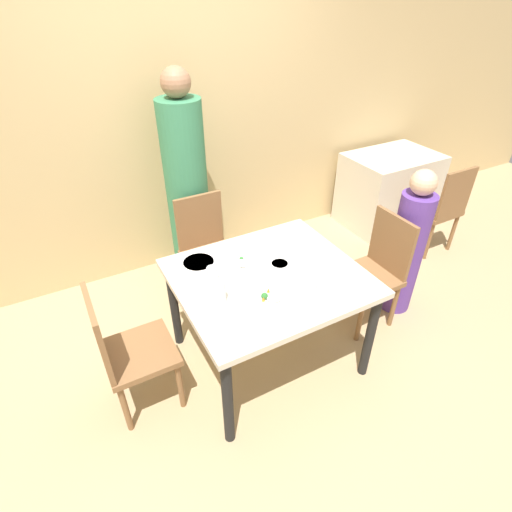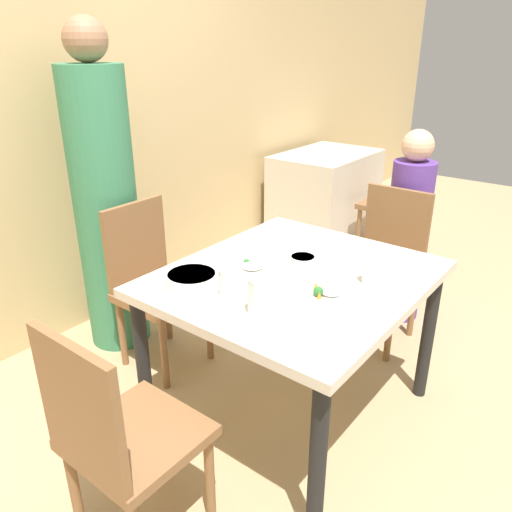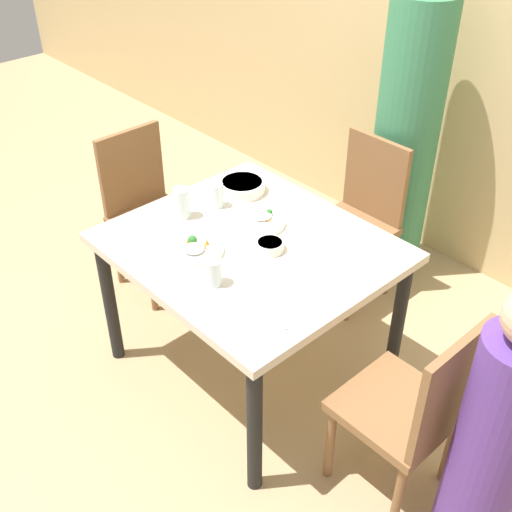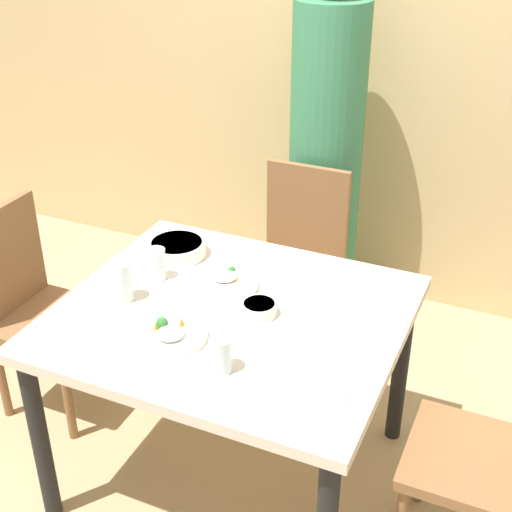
{
  "view_description": "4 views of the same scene",
  "coord_description": "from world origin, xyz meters",
  "px_view_note": "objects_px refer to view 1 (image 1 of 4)",
  "views": [
    {
      "loc": [
        -1.0,
        -1.67,
        2.21
      ],
      "look_at": [
        -0.1,
        -0.01,
        0.91
      ],
      "focal_mm": 28.0,
      "sensor_mm": 36.0,
      "label": 1
    },
    {
      "loc": [
        -1.61,
        -1.04,
        1.63
      ],
      "look_at": [
        -0.15,
        0.1,
        0.83
      ],
      "focal_mm": 35.0,
      "sensor_mm": 36.0,
      "label": 2
    },
    {
      "loc": [
        1.66,
        -1.49,
        2.26
      ],
      "look_at": [
        0.13,
        -0.09,
        0.77
      ],
      "focal_mm": 45.0,
      "sensor_mm": 36.0,
      "label": 3
    },
    {
      "loc": [
        0.88,
        -1.76,
        2.04
      ],
      "look_at": [
        0.1,
        -0.02,
        0.97
      ],
      "focal_mm": 50.0,
      "sensor_mm": 36.0,
      "label": 4
    }
  ],
  "objects_px": {
    "person_adult": "(187,192)",
    "bowl_curry": "(199,265)",
    "chair_child_spot": "(375,268)",
    "glass_water_tall": "(213,276)",
    "person_child": "(407,249)",
    "chair_adult_spot": "(207,248)",
    "plate_rice_adult": "(272,298)"
  },
  "relations": [
    {
      "from": "person_child",
      "to": "chair_adult_spot",
      "type": "bearing_deg",
      "value": 146.21
    },
    {
      "from": "chair_adult_spot",
      "to": "chair_child_spot",
      "type": "relative_size",
      "value": 1.0
    },
    {
      "from": "chair_adult_spot",
      "to": "glass_water_tall",
      "type": "relative_size",
      "value": 7.59
    },
    {
      "from": "chair_adult_spot",
      "to": "person_adult",
      "type": "distance_m",
      "value": 0.48
    },
    {
      "from": "glass_water_tall",
      "to": "person_adult",
      "type": "bearing_deg",
      "value": 76.91
    },
    {
      "from": "chair_adult_spot",
      "to": "plate_rice_adult",
      "type": "bearing_deg",
      "value": -91.21
    },
    {
      "from": "bowl_curry",
      "to": "plate_rice_adult",
      "type": "height_order",
      "value": "plate_rice_adult"
    },
    {
      "from": "person_adult",
      "to": "bowl_curry",
      "type": "height_order",
      "value": "person_adult"
    },
    {
      "from": "chair_child_spot",
      "to": "glass_water_tall",
      "type": "distance_m",
      "value": 1.28
    },
    {
      "from": "bowl_curry",
      "to": "glass_water_tall",
      "type": "height_order",
      "value": "glass_water_tall"
    },
    {
      "from": "bowl_curry",
      "to": "glass_water_tall",
      "type": "bearing_deg",
      "value": -83.84
    },
    {
      "from": "chair_adult_spot",
      "to": "chair_child_spot",
      "type": "xyz_separation_m",
      "value": [
        0.98,
        -0.85,
        0.0
      ]
    },
    {
      "from": "chair_adult_spot",
      "to": "person_adult",
      "type": "height_order",
      "value": "person_adult"
    },
    {
      "from": "chair_child_spot",
      "to": "person_adult",
      "type": "relative_size",
      "value": 0.5
    },
    {
      "from": "person_adult",
      "to": "glass_water_tall",
      "type": "distance_m",
      "value": 1.11
    },
    {
      "from": "chair_adult_spot",
      "to": "glass_water_tall",
      "type": "distance_m",
      "value": 0.85
    },
    {
      "from": "bowl_curry",
      "to": "person_adult",
      "type": "bearing_deg",
      "value": 73.38
    },
    {
      "from": "person_adult",
      "to": "person_child",
      "type": "bearing_deg",
      "value": -43.04
    },
    {
      "from": "chair_adult_spot",
      "to": "glass_water_tall",
      "type": "xyz_separation_m",
      "value": [
        -0.25,
        -0.75,
        0.31
      ]
    },
    {
      "from": "person_child",
      "to": "plate_rice_adult",
      "type": "relative_size",
      "value": 5.35
    },
    {
      "from": "person_adult",
      "to": "glass_water_tall",
      "type": "height_order",
      "value": "person_adult"
    },
    {
      "from": "bowl_curry",
      "to": "plate_rice_adult",
      "type": "distance_m",
      "value": 0.54
    },
    {
      "from": "person_adult",
      "to": "plate_rice_adult",
      "type": "distance_m",
      "value": 1.38
    },
    {
      "from": "chair_adult_spot",
      "to": "plate_rice_adult",
      "type": "distance_m",
      "value": 1.08
    },
    {
      "from": "bowl_curry",
      "to": "plate_rice_adult",
      "type": "xyz_separation_m",
      "value": [
        0.25,
        -0.47,
        -0.02
      ]
    },
    {
      "from": "chair_child_spot",
      "to": "plate_rice_adult",
      "type": "relative_size",
      "value": 3.98
    },
    {
      "from": "chair_child_spot",
      "to": "person_adult",
      "type": "bearing_deg",
      "value": -140.53
    },
    {
      "from": "chair_child_spot",
      "to": "person_child",
      "type": "height_order",
      "value": "person_child"
    },
    {
      "from": "person_adult",
      "to": "chair_adult_spot",
      "type": "bearing_deg",
      "value": -90.0
    },
    {
      "from": "bowl_curry",
      "to": "glass_water_tall",
      "type": "distance_m",
      "value": 0.18
    },
    {
      "from": "bowl_curry",
      "to": "chair_adult_spot",
      "type": "bearing_deg",
      "value": 64.57
    },
    {
      "from": "chair_adult_spot",
      "to": "plate_rice_adult",
      "type": "relative_size",
      "value": 3.98
    }
  ]
}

